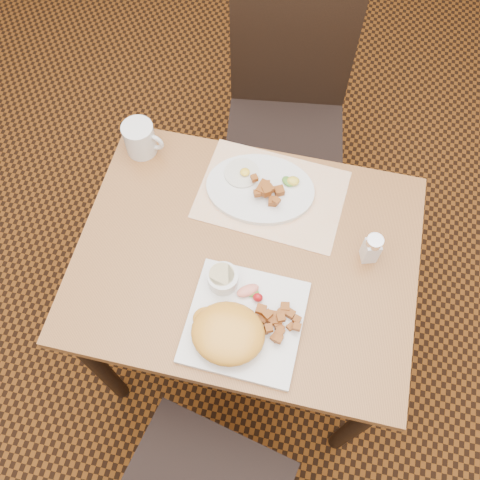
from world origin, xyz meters
name	(u,v)px	position (x,y,z in m)	size (l,w,h in m)	color
ground	(244,338)	(0.00, 0.00, 0.00)	(8.00, 8.00, 0.00)	black
table	(246,272)	(0.00, 0.00, 0.64)	(0.90, 0.70, 0.75)	#9D6130
chair_far	(287,110)	(0.00, 0.69, 0.54)	(0.48, 0.48, 0.97)	black
placemat	(272,194)	(0.03, 0.20, 0.75)	(0.40, 0.28, 0.00)	white
plate_square	(245,322)	(0.04, -0.18, 0.76)	(0.28, 0.28, 0.02)	silver
plate_oval	(260,189)	(-0.01, 0.20, 0.76)	(0.30, 0.23, 0.02)	silver
hollandaise_mound	(227,333)	(0.00, -0.23, 0.80)	(0.18, 0.16, 0.07)	gold
ramekin	(223,278)	(-0.04, -0.10, 0.79)	(0.08, 0.08, 0.04)	silver
garnish_sq	(251,292)	(0.04, -0.11, 0.78)	(0.08, 0.06, 0.03)	#387223
fried_egg	(242,173)	(-0.06, 0.24, 0.77)	(0.10, 0.10, 0.02)	white
garnish_ov	(291,181)	(0.07, 0.24, 0.78)	(0.06, 0.05, 0.02)	#387223
salt_shaker	(371,248)	(0.31, 0.07, 0.80)	(0.05, 0.05, 0.10)	white
coffee_mug	(140,139)	(-0.37, 0.27, 0.80)	(0.12, 0.09, 0.10)	silver
home_fries_sq	(276,320)	(0.11, -0.17, 0.78)	(0.12, 0.11, 0.03)	#A2531A
home_fries_ov	(267,190)	(0.02, 0.19, 0.79)	(0.10, 0.08, 0.04)	#A2531A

